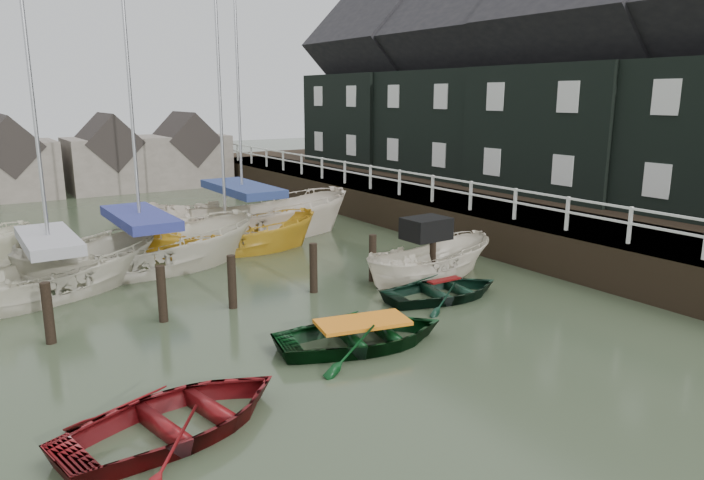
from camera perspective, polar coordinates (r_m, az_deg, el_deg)
ground at (r=14.56m, az=-1.68°, el=-8.59°), size 120.00×120.00×0.00m
pier at (r=27.55m, az=4.18°, el=3.29°), size 3.04×32.00×2.70m
land_strip at (r=31.30m, az=12.23°, el=2.88°), size 14.00×38.00×1.50m
quay_houses at (r=29.91m, az=14.63°, el=13.25°), size 6.52×28.14×10.01m
mooring_pilings at (r=16.44m, az=-10.55°, el=-4.39°), size 13.72×0.22×1.80m
far_sheds at (r=38.52m, az=-21.48°, el=6.93°), size 14.00×4.08×4.39m
rowboat_red at (r=11.04m, az=-15.42°, el=-16.52°), size 4.38×3.51×0.81m
rowboat_green at (r=13.94m, az=0.97°, el=-9.58°), size 4.34×3.50×0.80m
rowboat_dkgreen at (r=17.22m, az=8.34°, el=-5.25°), size 3.71×2.86×0.71m
motorboat at (r=18.93m, az=7.01°, el=-3.24°), size 4.57×1.81×2.70m
sailboat_a at (r=19.29m, az=-25.45°, el=-4.21°), size 6.99×4.61×11.51m
sailboat_b at (r=20.72m, az=-18.41°, el=-2.48°), size 7.38×2.83×11.42m
sailboat_c at (r=22.52m, az=-11.30°, el=-0.95°), size 6.75×4.02×11.42m
sailboat_d at (r=24.76m, az=-9.79°, el=0.48°), size 8.80×5.39×13.07m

